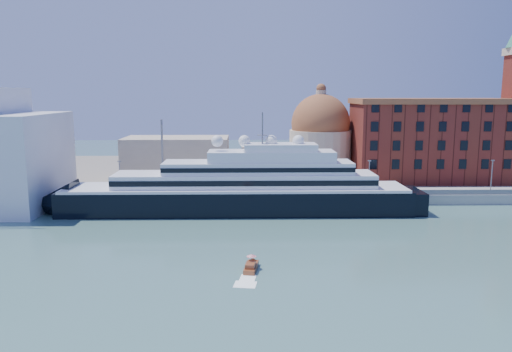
{
  "coord_description": "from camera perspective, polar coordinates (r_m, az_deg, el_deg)",
  "views": [
    {
      "loc": [
        0.15,
        -87.29,
        26.71
      ],
      "look_at": [
        2.36,
        18.0,
        9.15
      ],
      "focal_mm": 35.0,
      "sensor_mm": 36.0,
      "label": 1
    }
  ],
  "objects": [
    {
      "name": "service_barge",
      "position": [
        117.06,
        -18.08,
        -3.86
      ],
      "size": [
        10.53,
        3.99,
        2.33
      ],
      "rotation": [
        0.0,
        0.0,
        0.05
      ],
      "color": "white",
      "rests_on": "ground"
    },
    {
      "name": "land",
      "position": [
        164.31,
        -1.24,
        0.46
      ],
      "size": [
        260.0,
        72.0,
        2.0
      ],
      "primitive_type": "cube",
      "color": "slate",
      "rests_on": "ground"
    },
    {
      "name": "quay",
      "position": [
        123.93,
        -1.25,
        -2.39
      ],
      "size": [
        180.0,
        10.0,
        2.5
      ],
      "primitive_type": "cube",
      "color": "gray",
      "rests_on": "ground"
    },
    {
      "name": "church",
      "position": [
        145.99,
        1.25,
        3.25
      ],
      "size": [
        66.0,
        18.0,
        25.5
      ],
      "color": "beige",
      "rests_on": "land"
    },
    {
      "name": "water_taxi",
      "position": [
        77.27,
        -0.57,
        -10.29
      ],
      "size": [
        2.49,
        5.39,
        2.47
      ],
      "rotation": [
        0.0,
        0.0,
        -0.15
      ],
      "color": "maroon",
      "rests_on": "ground"
    },
    {
      "name": "ground",
      "position": [
        91.28,
        -1.26,
        -7.55
      ],
      "size": [
        400.0,
        400.0,
        0.0
      ],
      "primitive_type": "plane",
      "color": "#39625E",
      "rests_on": "ground"
    },
    {
      "name": "quay_fence",
      "position": [
        119.15,
        -1.25,
        -1.96
      ],
      "size": [
        180.0,
        0.1,
        1.2
      ],
      "primitive_type": "cube",
      "color": "slate",
      "rests_on": "quay"
    },
    {
      "name": "superyacht",
      "position": [
        112.59,
        -3.56,
        -1.91
      ],
      "size": [
        88.04,
        12.21,
        26.31
      ],
      "color": "black",
      "rests_on": "ground"
    },
    {
      "name": "lamp_posts",
      "position": [
        121.42,
        -7.26,
        1.4
      ],
      "size": [
        120.8,
        2.4,
        18.0
      ],
      "color": "slate",
      "rests_on": "quay"
    },
    {
      "name": "warehouse",
      "position": [
        149.18,
        19.19,
        3.97
      ],
      "size": [
        43.0,
        19.0,
        23.25
      ],
      "color": "maroon",
      "rests_on": "land"
    }
  ]
}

